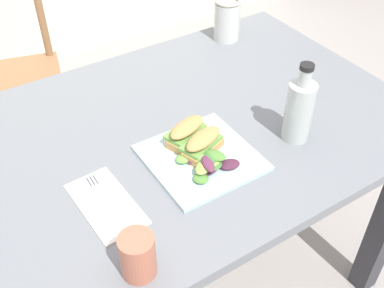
# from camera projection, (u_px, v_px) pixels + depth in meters

# --- Properties ---
(ground_plane) EXTENTS (7.54, 7.54, 0.00)m
(ground_plane) POSITION_uv_depth(u_px,v_px,m) (229.00, 287.00, 1.71)
(ground_plane) COLOR gray
(dining_table) EXTENTS (1.25, 0.84, 0.74)m
(dining_table) POSITION_uv_depth(u_px,v_px,m) (181.00, 162.00, 1.32)
(dining_table) COLOR slate
(dining_table) RESTS_ON ground
(chair_wooden_far) EXTENTS (0.49, 0.49, 0.87)m
(chair_wooden_far) POSITION_uv_depth(u_px,v_px,m) (11.00, 77.00, 1.95)
(chair_wooden_far) COLOR #8E6642
(chair_wooden_far) RESTS_ON ground
(plate_lunch) EXTENTS (0.25, 0.25, 0.01)m
(plate_lunch) POSITION_uv_depth(u_px,v_px,m) (201.00, 158.00, 1.14)
(plate_lunch) COLOR silver
(plate_lunch) RESTS_ON dining_table
(sandwich_half_front) EXTENTS (0.12, 0.09, 0.06)m
(sandwich_half_front) POSITION_uv_depth(u_px,v_px,m) (203.00, 144.00, 1.13)
(sandwich_half_front) COLOR tan
(sandwich_half_front) RESTS_ON plate_lunch
(sandwich_half_back) EXTENTS (0.12, 0.09, 0.06)m
(sandwich_half_back) POSITION_uv_depth(u_px,v_px,m) (187.00, 132.00, 1.16)
(sandwich_half_back) COLOR tan
(sandwich_half_back) RESTS_ON plate_lunch
(salad_mixed_greens) EXTENTS (0.14, 0.13, 0.03)m
(salad_mixed_greens) POSITION_uv_depth(u_px,v_px,m) (207.00, 161.00, 1.10)
(salad_mixed_greens) COLOR #4C2338
(salad_mixed_greens) RESTS_ON plate_lunch
(napkin_folded) EXTENTS (0.12, 0.21, 0.00)m
(napkin_folded) POSITION_uv_depth(u_px,v_px,m) (106.00, 204.00, 1.03)
(napkin_folded) COLOR silver
(napkin_folded) RESTS_ON dining_table
(fork_on_napkin) EXTENTS (0.03, 0.19, 0.00)m
(fork_on_napkin) POSITION_uv_depth(u_px,v_px,m) (103.00, 198.00, 1.04)
(fork_on_napkin) COLOR silver
(fork_on_napkin) RESTS_ON napkin_folded
(bottle_cold_brew) EXTENTS (0.07, 0.07, 0.21)m
(bottle_cold_brew) POSITION_uv_depth(u_px,v_px,m) (299.00, 113.00, 1.16)
(bottle_cold_brew) COLOR black
(bottle_cold_brew) RESTS_ON dining_table
(mason_jar_iced_tea) EXTENTS (0.09, 0.09, 0.14)m
(mason_jar_iced_tea) POSITION_uv_depth(u_px,v_px,m) (227.00, 21.00, 1.56)
(mason_jar_iced_tea) COLOR #995623
(mason_jar_iced_tea) RESTS_ON dining_table
(cup_extra_side) EXTENTS (0.07, 0.07, 0.10)m
(cup_extra_side) POSITION_uv_depth(u_px,v_px,m) (138.00, 256.00, 0.87)
(cup_extra_side) COLOR #B2664C
(cup_extra_side) RESTS_ON dining_table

